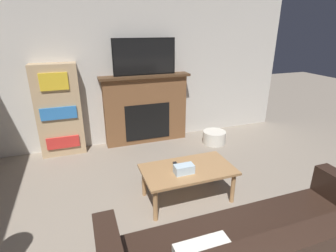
% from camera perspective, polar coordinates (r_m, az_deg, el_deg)
% --- Properties ---
extents(wall_back, '(5.79, 0.06, 2.70)m').
position_cam_1_polar(wall_back, '(4.53, -8.00, 13.05)').
color(wall_back, beige).
rests_on(wall_back, ground_plane).
extents(fireplace, '(1.53, 0.28, 1.20)m').
position_cam_1_polar(fireplace, '(4.59, -4.85, 3.72)').
color(fireplace, brown).
rests_on(fireplace, ground_plane).
extents(tv, '(1.04, 0.03, 0.59)m').
position_cam_1_polar(tv, '(4.40, -5.14, 14.78)').
color(tv, black).
rests_on(tv, fireplace).
extents(coffee_table, '(1.06, 0.59, 0.41)m').
position_cam_1_polar(coffee_table, '(3.10, 4.36, -9.98)').
color(coffee_table, '#A87A4C').
rests_on(coffee_table, ground_plane).
extents(tissue_box, '(0.22, 0.12, 0.10)m').
position_cam_1_polar(tissue_box, '(2.96, 3.51, -9.34)').
color(tissue_box, silver).
rests_on(tissue_box, coffee_table).
extents(remote_control, '(0.04, 0.15, 0.02)m').
position_cam_1_polar(remote_control, '(3.11, 1.86, -8.55)').
color(remote_control, black).
rests_on(remote_control, coffee_table).
extents(bookshelf, '(0.66, 0.29, 1.45)m').
position_cam_1_polar(bookshelf, '(4.42, -22.63, 3.10)').
color(bookshelf, tan).
rests_on(bookshelf, ground_plane).
extents(storage_basket, '(0.40, 0.40, 0.22)m').
position_cam_1_polar(storage_basket, '(4.72, 10.03, -2.42)').
color(storage_basket, silver).
rests_on(storage_basket, ground_plane).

